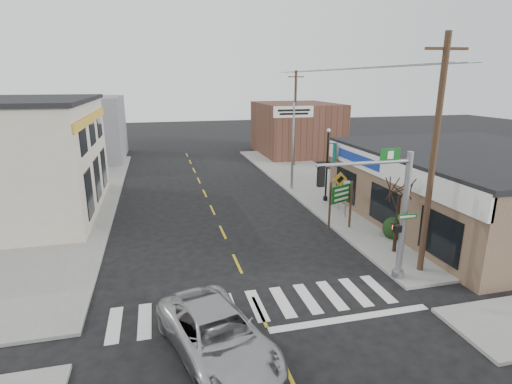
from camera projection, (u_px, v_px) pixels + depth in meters
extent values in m
plane|color=black|center=(259.00, 311.00, 14.36)|extent=(140.00, 140.00, 0.00)
cube|color=gray|center=(335.00, 195.00, 28.59)|extent=(6.00, 38.00, 0.13)
cube|color=gray|center=(64.00, 215.00, 24.37)|extent=(6.00, 38.00, 0.13)
cube|color=gold|center=(223.00, 232.00, 21.83)|extent=(0.12, 56.00, 0.01)
cube|color=silver|center=(257.00, 305.00, 14.73)|extent=(11.00, 2.20, 0.01)
cube|color=brown|center=(478.00, 189.00, 22.82)|extent=(12.00, 14.00, 4.00)
cube|color=brown|center=(296.00, 129.00, 44.42)|extent=(8.00, 10.00, 5.60)
cube|color=slate|center=(77.00, 129.00, 40.79)|extent=(9.00, 10.00, 6.40)
imported|color=#A7A9AC|center=(217.00, 335.00, 11.84)|extent=(3.70, 5.66, 1.45)
cylinder|color=gray|center=(404.00, 217.00, 15.92)|extent=(0.25, 0.25, 5.27)
cylinder|color=gray|center=(364.00, 163.00, 14.85)|extent=(3.86, 0.14, 0.14)
cube|color=black|center=(321.00, 176.00, 14.56)|extent=(0.25, 0.19, 0.79)
cube|color=#105018|center=(407.00, 216.00, 15.69)|extent=(0.83, 0.04, 0.19)
cube|color=#105018|center=(390.00, 155.00, 15.03)|extent=(0.83, 0.05, 0.48)
cube|color=black|center=(398.00, 229.00, 15.95)|extent=(0.28, 0.23, 0.28)
cube|color=#473121|center=(330.00, 206.00, 21.58)|extent=(0.09, 0.09, 2.65)
cube|color=#473121|center=(351.00, 204.00, 21.87)|extent=(0.09, 0.09, 2.65)
cube|color=#02491B|center=(341.00, 194.00, 21.49)|extent=(1.51, 0.05, 0.95)
cylinder|color=#C87B00|center=(386.00, 227.00, 21.48)|extent=(0.18, 0.18, 0.50)
sphere|color=#C87B00|center=(386.00, 222.00, 21.40)|extent=(0.20, 0.20, 0.20)
cylinder|color=gray|center=(339.00, 192.00, 24.94)|extent=(0.05, 0.05, 2.24)
cube|color=gold|center=(340.00, 179.00, 24.68)|extent=(0.95, 0.03, 0.95)
cylinder|color=black|center=(327.00, 167.00, 26.50)|extent=(0.13, 0.13, 4.70)
sphere|color=silver|center=(329.00, 130.00, 25.85)|extent=(0.25, 0.25, 0.25)
cube|color=#0A554F|center=(334.00, 153.00, 26.37)|extent=(0.02, 0.50, 1.26)
cylinder|color=gray|center=(293.00, 146.00, 29.29)|extent=(0.19, 0.19, 6.38)
cube|color=silver|center=(294.00, 112.00, 28.61)|extent=(3.00, 0.18, 0.80)
cylinder|color=black|center=(397.00, 223.00, 18.71)|extent=(0.18, 0.18, 2.82)
ellipsoid|color=#173816|center=(395.00, 228.00, 20.70)|extent=(1.25, 1.25, 0.94)
ellipsoid|color=black|center=(369.00, 207.00, 24.45)|extent=(0.98, 0.98, 0.73)
cylinder|color=#4B3121|center=(433.00, 160.00, 15.95)|extent=(0.25, 0.25, 9.65)
cube|color=#4B3121|center=(447.00, 49.00, 14.81)|extent=(1.68, 0.10, 0.10)
cylinder|color=#3C2219|center=(295.00, 119.00, 37.23)|extent=(0.23, 0.23, 8.75)
cube|color=#3C2219|center=(296.00, 77.00, 36.20)|extent=(1.52, 0.10, 0.10)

